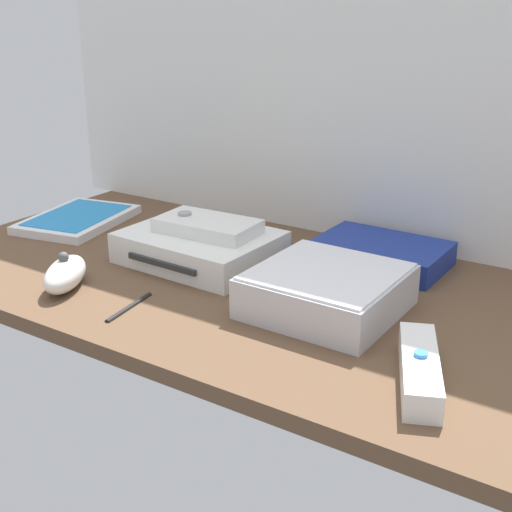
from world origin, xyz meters
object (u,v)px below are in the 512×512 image
at_px(mini_computer, 327,291).
at_px(stylus_pen, 129,305).
at_px(game_console, 200,247).
at_px(remote_nunchuk, 65,274).
at_px(game_case, 78,219).
at_px(remote_classic_pad, 207,226).
at_px(network_router, 381,253).
at_px(remote_wand, 419,369).

xyz_separation_m(mini_computer, stylus_pen, (-0.21, -0.13, -0.02)).
bearing_deg(game_console, remote_nunchuk, -114.52).
height_order(mini_computer, remote_nunchuk, mini_computer).
bearing_deg(stylus_pen, game_case, 146.26).
distance_m(game_console, game_case, 0.29).
relative_size(game_console, remote_classic_pad, 1.46).
relative_size(network_router, stylus_pen, 2.02).
bearing_deg(remote_classic_pad, game_case, 173.09).
bearing_deg(stylus_pen, game_console, 97.72).
relative_size(mini_computer, remote_wand, 1.15).
bearing_deg(game_console, network_router, 32.48).
xyz_separation_m(mini_computer, game_case, (-0.52, 0.08, -0.02)).
relative_size(game_console, remote_wand, 1.44).
bearing_deg(game_console, stylus_pen, -80.19).
bearing_deg(game_console, mini_computer, -9.96).
bearing_deg(mini_computer, game_console, 167.95).
bearing_deg(network_router, stylus_pen, -122.36).
xyz_separation_m(game_console, remote_nunchuk, (-0.09, -0.18, -0.00)).
bearing_deg(remote_nunchuk, stylus_pen, -27.35).
distance_m(network_router, remote_wand, 0.32).
bearing_deg(remote_classic_pad, remote_wand, -25.16).
height_order(network_router, remote_wand, same).
relative_size(game_case, remote_classic_pad, 1.44).
bearing_deg(mini_computer, remote_classic_pad, 165.74).
height_order(remote_wand, remote_classic_pad, remote_classic_pad).
height_order(mini_computer, game_case, mini_computer).
height_order(game_console, remote_classic_pad, remote_classic_pad).
xyz_separation_m(remote_wand, remote_nunchuk, (-0.48, -0.03, 0.01)).
relative_size(game_console, mini_computer, 1.25).
distance_m(game_case, network_router, 0.52).
bearing_deg(mini_computer, stylus_pen, -148.56).
bearing_deg(remote_wand, stylus_pen, 160.91).
relative_size(network_router, remote_classic_pad, 1.23).
height_order(mini_computer, stylus_pen, mini_computer).
relative_size(game_case, remote_wand, 1.42).
bearing_deg(game_case, mini_computer, -19.77).
xyz_separation_m(remote_nunchuk, stylus_pen, (0.11, -0.00, -0.02)).
bearing_deg(game_console, remote_classic_pad, 39.96).
xyz_separation_m(game_console, remote_classic_pad, (0.01, 0.01, 0.03)).
distance_m(remote_nunchuk, stylus_pen, 0.11).
relative_size(game_console, network_router, 1.19).
relative_size(remote_classic_pad, stylus_pen, 1.64).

